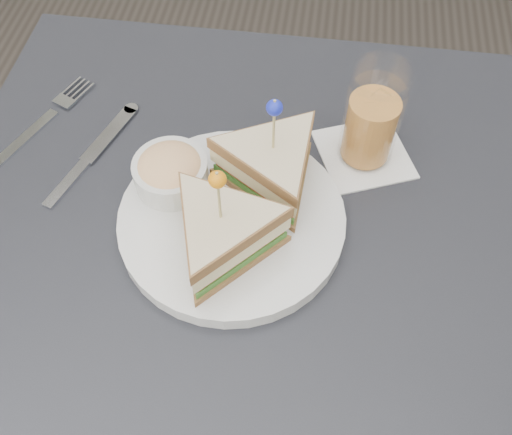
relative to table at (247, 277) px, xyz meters
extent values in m
plane|color=#3F3833|center=(0.00, 0.00, -0.67)|extent=(3.50, 3.50, 0.00)
cube|color=black|center=(0.00, 0.00, 0.06)|extent=(0.80, 0.80, 0.03)
cylinder|color=black|center=(-0.35, 0.35, -0.31)|extent=(0.04, 0.04, 0.72)
cylinder|color=black|center=(0.35, 0.35, -0.31)|extent=(0.04, 0.04, 0.72)
cylinder|color=silver|center=(-0.02, 0.03, 0.08)|extent=(0.34, 0.34, 0.02)
cylinder|color=silver|center=(-0.02, 0.03, 0.09)|extent=(0.34, 0.34, 0.01)
cylinder|color=tan|center=(-0.02, -0.02, 0.20)|extent=(0.00, 0.00, 0.09)
sphere|color=orange|center=(-0.02, -0.02, 0.23)|extent=(0.02, 0.02, 0.02)
cylinder|color=tan|center=(0.02, 0.08, 0.20)|extent=(0.00, 0.00, 0.09)
sphere|color=#1622A8|center=(0.02, 0.08, 0.23)|extent=(0.02, 0.02, 0.02)
cylinder|color=silver|center=(-0.10, 0.07, 0.11)|extent=(0.11, 0.11, 0.04)
ellipsoid|color=#E0B772|center=(-0.10, 0.07, 0.13)|extent=(0.10, 0.10, 0.04)
cube|color=silver|center=(-0.33, 0.12, 0.08)|extent=(0.07, 0.13, 0.00)
cube|color=silver|center=(-0.30, 0.20, 0.08)|extent=(0.03, 0.03, 0.00)
cube|color=silver|center=(-0.24, 0.06, 0.08)|extent=(0.04, 0.09, 0.01)
cube|color=silver|center=(-0.21, 0.15, 0.08)|extent=(0.05, 0.11, 0.00)
cylinder|color=silver|center=(-0.20, 0.20, 0.08)|extent=(0.03, 0.03, 0.00)
cube|color=white|center=(0.14, 0.16, 0.08)|extent=(0.15, 0.15, 0.00)
cylinder|color=#BF7B36|center=(0.14, 0.16, 0.13)|extent=(0.08, 0.08, 0.09)
cylinder|color=white|center=(0.14, 0.16, 0.15)|extent=(0.09, 0.09, 0.14)
cube|color=white|center=(0.14, 0.18, 0.17)|extent=(0.02, 0.02, 0.02)
cube|color=white|center=(0.13, 0.16, 0.17)|extent=(0.02, 0.02, 0.02)
camera|label=1|loc=(0.06, -0.35, 0.66)|focal=40.00mm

